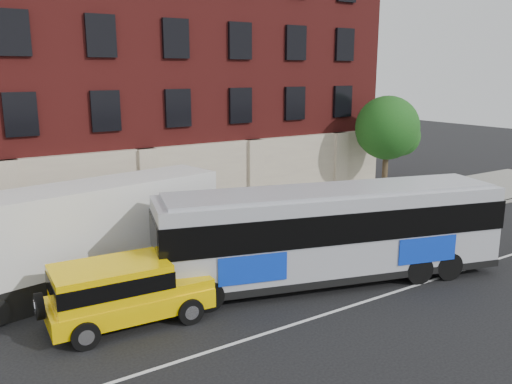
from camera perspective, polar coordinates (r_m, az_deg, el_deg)
ground at (r=16.44m, az=4.75°, el=-14.89°), size 120.00×120.00×0.00m
sidewalk at (r=23.57m, az=-8.84°, el=-6.01°), size 60.00×6.00×0.15m
kerb at (r=21.03m, az=-5.42°, el=-8.28°), size 60.00×0.25×0.15m
lane_line at (r=16.79m, az=3.67°, el=-14.23°), size 60.00×0.12×0.01m
building at (r=29.74m, az=-15.85°, el=12.29°), size 30.00×12.10×15.00m
street_tree at (r=30.93m, az=14.07°, el=6.49°), size 3.60×3.60×6.20m
city_bus at (r=19.61m, az=8.19°, el=-4.14°), size 13.16×6.25×3.54m
yellow_suv at (r=16.92m, az=-14.34°, el=-10.15°), size 5.30×2.55×1.99m
shipping_container at (r=19.75m, az=-19.27°, el=-4.92°), size 11.48×4.21×3.75m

